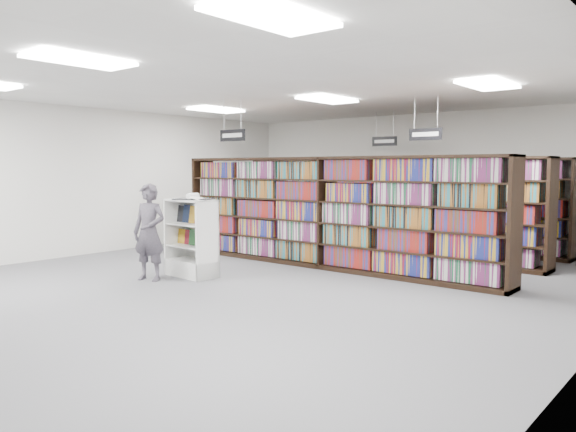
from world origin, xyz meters
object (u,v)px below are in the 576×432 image
Objects in this scene: bookshelf_row_near at (327,212)px; endcap_display at (193,250)px; open_book at (193,198)px; shopper at (149,232)px.

endcap_display is at bearing -121.05° from bookshelf_row_near.
open_book is (0.03, -0.00, 0.91)m from endcap_display.
endcap_display is (-1.31, -2.18, -0.58)m from bookshelf_row_near.
shopper is (-0.28, -0.71, 0.35)m from endcap_display.
bookshelf_row_near is 2.62m from endcap_display.
bookshelf_row_near is at bearing 63.30° from endcap_display.
bookshelf_row_near is 4.29× the size of shopper.
bookshelf_row_near reaches higher than open_book.
bookshelf_row_near reaches higher than shopper.
endcap_display is 1.81× the size of open_book.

